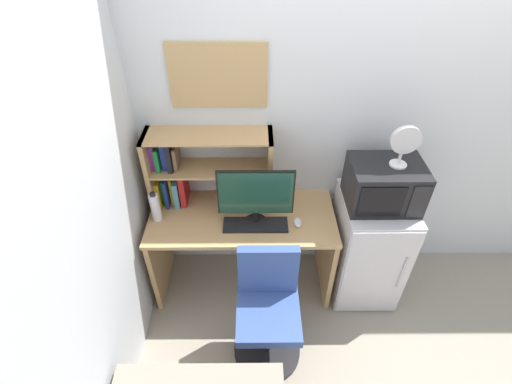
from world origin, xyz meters
TOP-DOWN VIEW (x-y plane):
  - wall_back at (0.40, 0.02)m, footprint 6.40×0.04m
  - wall_left at (-1.62, -1.60)m, footprint 0.04×4.40m
  - desk at (-0.88, -0.30)m, footprint 1.34×0.60m
  - hutch_bookshelf at (-1.23, -0.12)m, footprint 0.87×0.26m
  - monitor at (-0.78, -0.37)m, footprint 0.51×0.17m
  - keyboard at (-0.78, -0.40)m, footprint 0.45×0.15m
  - computer_mouse at (-0.49, -0.38)m, footprint 0.06×0.09m
  - water_bottle at (-1.48, -0.32)m, footprint 0.07×0.07m
  - mini_fridge at (0.07, -0.33)m, footprint 0.49×0.57m
  - microwave at (0.07, -0.32)m, footprint 0.48×0.37m
  - desk_fan at (0.13, -0.33)m, footprint 0.19×0.11m
  - desk_chair at (-0.70, -0.86)m, footprint 0.47×0.47m
  - wall_corkboard at (-1.01, -0.01)m, footprint 0.62×0.02m

SIDE VIEW (x-z plane):
  - desk_chair at x=-0.70m, z-range -0.05..0.84m
  - mini_fridge at x=0.07m, z-range 0.00..0.90m
  - desk at x=-0.88m, z-range 0.15..0.90m
  - keyboard at x=-0.78m, z-range 0.75..0.77m
  - computer_mouse at x=-0.49m, z-range 0.75..0.78m
  - water_bottle at x=-1.48m, z-range 0.74..0.98m
  - monitor at x=-0.78m, z-range 0.78..1.23m
  - hutch_bookshelf at x=-1.23m, z-range 0.76..1.33m
  - microwave at x=0.07m, z-range 0.90..1.21m
  - wall_back at x=0.40m, z-range 0.00..2.60m
  - wall_left at x=-1.62m, z-range 0.00..2.60m
  - desk_fan at x=0.13m, z-range 1.24..1.52m
  - wall_corkboard at x=-1.01m, z-range 1.47..1.88m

